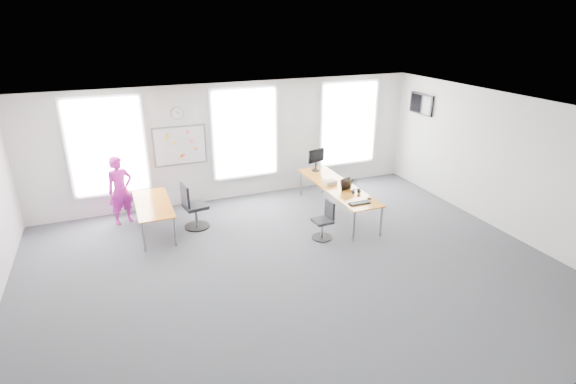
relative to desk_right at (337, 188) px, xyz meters
name	(u,v)px	position (x,y,z in m)	size (l,w,h in m)	color
floor	(293,270)	(-1.98, -2.02, -0.67)	(10.00, 10.00, 0.00)	#2D2D33
ceiling	(294,114)	(-1.98, -2.02, 2.33)	(10.00, 10.00, 0.00)	white
wall_back	(234,142)	(-1.98, 1.98, 0.83)	(10.00, 10.00, 0.00)	silver
wall_front	(445,336)	(-1.98, -6.02, 0.83)	(10.00, 10.00, 0.00)	silver
wall_right	(506,164)	(3.02, -2.02, 0.83)	(10.00, 10.00, 0.00)	silver
window_left	(107,147)	(-4.98, 1.95, 1.03)	(1.60, 0.06, 2.20)	white
window_mid	(245,133)	(-1.68, 1.95, 1.03)	(1.60, 0.06, 2.20)	white
window_right	(348,123)	(1.32, 1.95, 1.03)	(1.60, 0.06, 2.20)	white
desk_right	(337,188)	(0.00, 0.00, 0.00)	(0.79, 2.96, 0.72)	#BE7321
desk_left	(153,206)	(-4.21, 0.65, -0.05)	(0.74, 1.86, 0.68)	#BE7321
chair_right	(324,222)	(-0.84, -1.03, -0.31)	(0.45, 0.45, 0.84)	black
chair_left	(193,209)	(-3.37, 0.51, -0.21)	(0.57, 0.57, 1.06)	black
person	(120,190)	(-4.83, 1.41, 0.13)	(0.58, 0.38, 1.60)	#C21C9D
whiteboard	(180,146)	(-3.33, 1.95, 0.88)	(1.20, 0.03, 0.90)	silver
wall_clock	(177,113)	(-3.33, 1.95, 1.68)	(0.30, 0.30, 0.04)	gray
tv	(421,104)	(2.97, 0.98, 1.63)	(0.06, 0.90, 0.55)	black
keyboard	(359,203)	(-0.07, -1.14, 0.06)	(0.48, 0.17, 0.02)	black
mouse	(369,199)	(0.25, -1.02, 0.07)	(0.08, 0.12, 0.05)	black
lens_cap	(358,196)	(0.12, -0.75, 0.05)	(0.06, 0.06, 0.01)	black
headphones	(356,191)	(0.15, -0.59, 0.10)	(0.20, 0.10, 0.12)	black
laptop_sleeve	(347,184)	(0.08, -0.29, 0.18)	(0.33, 0.27, 0.26)	black
paper_stack	(329,182)	(-0.13, 0.16, 0.10)	(0.30, 0.22, 0.10)	beige
monitor	(316,158)	(-0.01, 1.20, 0.40)	(0.52, 0.22, 0.59)	black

